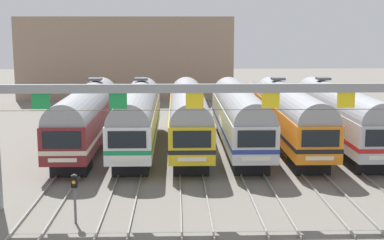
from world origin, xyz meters
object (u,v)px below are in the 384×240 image
(commuter_train_yellow, at_px, (188,115))
(commuter_train_stainless, at_px, (340,114))
(commuter_train_maroon, at_px, (86,116))
(commuter_train_white, at_px, (137,115))
(catenary_gantry, at_px, (233,106))
(yard_signal_mast, at_px, (74,189))
(commuter_train_orange, at_px, (290,115))
(commuter_train_silver, at_px, (239,115))

(commuter_train_yellow, bearing_deg, commuter_train_stainless, 0.02)
(commuter_train_maroon, height_order, commuter_train_white, same)
(commuter_train_maroon, xyz_separation_m, catenary_gantry, (9.64, -13.50, 2.63))
(yard_signal_mast, bearing_deg, commuter_train_orange, 49.25)
(commuter_train_yellow, relative_size, catenary_gantry, 0.74)
(commuter_train_white, xyz_separation_m, commuter_train_yellow, (3.86, -0.00, -0.00))
(commuter_train_maroon, xyz_separation_m, yard_signal_mast, (1.93, -15.66, -0.98))
(commuter_train_stainless, bearing_deg, commuter_train_white, 180.00)
(commuter_train_yellow, bearing_deg, commuter_train_white, 179.94)
(commuter_train_maroon, height_order, yard_signal_mast, commuter_train_maroon)
(commuter_train_orange, bearing_deg, commuter_train_silver, -179.94)
(commuter_train_stainless, height_order, catenary_gantry, catenary_gantry)
(commuter_train_maroon, height_order, commuter_train_orange, same)
(commuter_train_white, relative_size, yard_signal_mast, 7.43)
(catenary_gantry, bearing_deg, commuter_train_white, 113.19)
(commuter_train_silver, distance_m, commuter_train_stainless, 7.71)
(commuter_train_yellow, height_order, commuter_train_silver, same)
(commuter_train_yellow, bearing_deg, yard_signal_mast, -110.27)
(commuter_train_orange, bearing_deg, commuter_train_yellow, -179.97)
(commuter_train_white, bearing_deg, commuter_train_yellow, -0.06)
(commuter_train_yellow, height_order, commuter_train_stainless, commuter_train_stainless)
(commuter_train_orange, bearing_deg, catenary_gantry, -113.19)
(commuter_train_orange, distance_m, commuter_train_stainless, 3.86)
(commuter_train_white, bearing_deg, yard_signal_mast, -97.02)
(commuter_train_white, relative_size, commuter_train_yellow, 1.00)
(commuter_train_white, height_order, commuter_train_stainless, same)
(commuter_train_yellow, height_order, commuter_train_orange, commuter_train_orange)
(commuter_train_white, xyz_separation_m, catenary_gantry, (5.78, -13.50, 2.63))
(catenary_gantry, xyz_separation_m, yard_signal_mast, (-7.71, -2.16, -3.62))
(commuter_train_orange, bearing_deg, commuter_train_white, 180.00)
(commuter_train_maroon, xyz_separation_m, commuter_train_stainless, (19.28, 0.00, 0.00))
(commuter_train_white, bearing_deg, commuter_train_silver, -0.03)
(commuter_train_maroon, distance_m, commuter_train_stainless, 19.28)
(commuter_train_stainless, bearing_deg, commuter_train_silver, -179.97)
(commuter_train_yellow, relative_size, commuter_train_silver, 1.00)
(commuter_train_orange, xyz_separation_m, yard_signal_mast, (-13.49, -15.66, -0.98))
(commuter_train_orange, xyz_separation_m, catenary_gantry, (-5.78, -13.50, 2.63))
(commuter_train_stainless, relative_size, yard_signal_mast, 7.43)
(commuter_train_white, distance_m, yard_signal_mast, 15.81)
(catenary_gantry, bearing_deg, commuter_train_stainless, 54.47)
(yard_signal_mast, bearing_deg, commuter_train_stainless, 42.07)
(commuter_train_yellow, distance_m, commuter_train_silver, 3.86)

